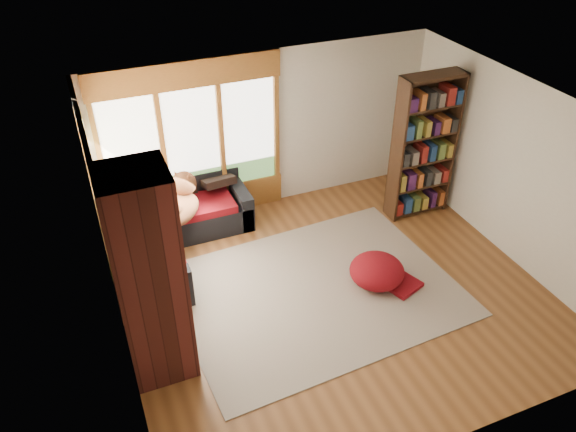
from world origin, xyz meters
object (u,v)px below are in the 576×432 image
object	(u,v)px
sectional_sofa	(162,238)
dog_brindle	(149,232)
area_rug	(316,290)
bookshelf	(424,147)
dog_tan	(178,200)
brick_chimney	(149,279)
pouf	(377,270)

from	to	relation	value
sectional_sofa	dog_brindle	world-z (taller)	dog_brindle
area_rug	bookshelf	world-z (taller)	bookshelf
dog_tan	sectional_sofa	bearing A→B (deg)	151.95
bookshelf	dog_brindle	world-z (taller)	bookshelf
dog_tan	brick_chimney	bearing A→B (deg)	-161.51
sectional_sofa	bookshelf	size ratio (longest dim) A/B	0.94
bookshelf	pouf	world-z (taller)	bookshelf
pouf	sectional_sofa	bearing A→B (deg)	146.08
sectional_sofa	bookshelf	distance (m)	4.20
brick_chimney	dog_tan	world-z (taller)	brick_chimney
sectional_sofa	pouf	distance (m)	3.12
area_rug	dog_brindle	size ratio (longest dim) A/B	5.07
brick_chimney	area_rug	world-z (taller)	brick_chimney
area_rug	dog_brindle	world-z (taller)	dog_brindle
sectional_sofa	dog_brindle	xyz separation A→B (m)	(-0.21, -0.39, 0.43)
sectional_sofa	pouf	xyz separation A→B (m)	(2.59, -1.74, -0.08)
sectional_sofa	area_rug	bearing A→B (deg)	-46.70
brick_chimney	dog_brindle	xyz separation A→B (m)	(0.24, 1.66, -0.57)
dog_tan	dog_brindle	bearing A→B (deg)	173.03
bookshelf	dog_tan	xyz separation A→B (m)	(-3.77, 0.54, -0.37)
brick_chimney	area_rug	bearing A→B (deg)	11.88
area_rug	dog_tan	size ratio (longest dim) A/B	3.49
dog_tan	dog_brindle	size ratio (longest dim) A/B	1.45
dog_brindle	brick_chimney	bearing A→B (deg)	172.62
sectional_sofa	area_rug	xyz separation A→B (m)	(1.75, -1.59, -0.30)
sectional_sofa	area_rug	size ratio (longest dim) A/B	0.60
brick_chimney	sectional_sofa	bearing A→B (deg)	77.71
bookshelf	sectional_sofa	bearing A→B (deg)	174.42
sectional_sofa	dog_brindle	distance (m)	0.62
brick_chimney	pouf	distance (m)	3.24
pouf	dog_tan	size ratio (longest dim) A/B	0.72
brick_chimney	dog_brindle	bearing A→B (deg)	81.89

